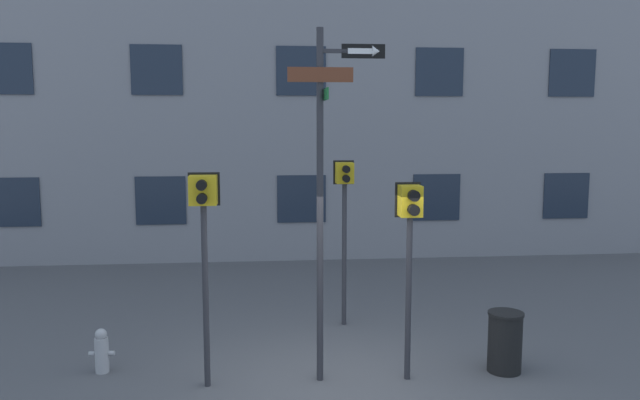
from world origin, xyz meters
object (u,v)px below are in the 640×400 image
at_px(street_sign_pole, 325,178).
at_px(fire_hydrant, 102,351).
at_px(pedestrian_signal_right, 410,228).
at_px(trash_bin, 505,342).
at_px(pedestrian_signal_across, 345,200).
at_px(pedestrian_signal_left, 204,220).

bearing_deg(street_sign_pole, fire_hydrant, 169.98).
xyz_separation_m(street_sign_pole, pedestrian_signal_right, (1.12, -0.08, -0.66)).
xyz_separation_m(fire_hydrant, trash_bin, (5.58, -0.49, 0.12)).
bearing_deg(fire_hydrant, pedestrian_signal_across, 25.46).
bearing_deg(pedestrian_signal_across, street_sign_pole, -103.99).
bearing_deg(pedestrian_signal_across, trash_bin, -48.54).
height_order(pedestrian_signal_left, trash_bin, pedestrian_signal_left).
height_order(street_sign_pole, pedestrian_signal_across, street_sign_pole).
bearing_deg(street_sign_pole, pedestrian_signal_left, -177.92).
bearing_deg(fire_hydrant, street_sign_pole, -10.02).
relative_size(street_sign_pole, fire_hydrant, 7.40).
bearing_deg(pedestrian_signal_right, pedestrian_signal_across, 103.21).
distance_m(pedestrian_signal_left, pedestrian_signal_across, 3.15).
distance_m(pedestrian_signal_left, trash_bin, 4.46).
distance_m(pedestrian_signal_right, trash_bin, 2.17).
bearing_deg(street_sign_pole, pedestrian_signal_right, -4.33).
relative_size(pedestrian_signal_right, trash_bin, 3.14).
distance_m(pedestrian_signal_left, fire_hydrant, 2.50).
bearing_deg(trash_bin, pedestrian_signal_across, 131.46).
relative_size(pedestrian_signal_left, fire_hydrant, 4.49).
relative_size(pedestrian_signal_right, fire_hydrant, 4.25).
bearing_deg(pedestrian_signal_right, street_sign_pole, 175.67).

